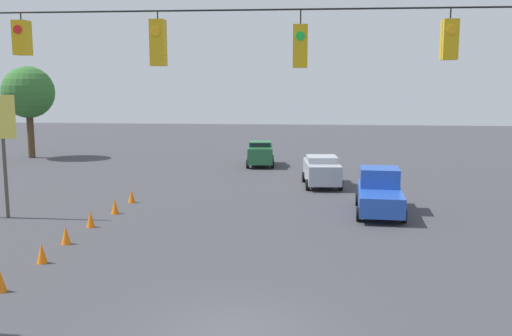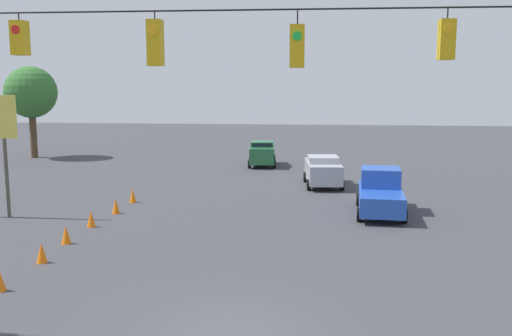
{
  "view_description": "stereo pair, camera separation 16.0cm",
  "coord_description": "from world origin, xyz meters",
  "px_view_note": "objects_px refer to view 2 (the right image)",
  "views": [
    {
      "loc": [
        -1.81,
        13.4,
        6.25
      ],
      "look_at": [
        0.29,
        -9.26,
        2.78
      ],
      "focal_mm": 40.0,
      "sensor_mm": 36.0,
      "label": 1
    },
    {
      "loc": [
        -1.97,
        13.39,
        6.25
      ],
      "look_at": [
        0.29,
        -9.26,
        2.78
      ],
      "focal_mm": 40.0,
      "sensor_mm": 36.0,
      "label": 2
    }
  ],
  "objects_px": {
    "sedan_silver_oncoming_deep": "(323,170)",
    "traffic_cone_fifth": "(116,206)",
    "sedan_green_withflow_deep": "(262,153)",
    "pickup_truck_blue_oncoming_far": "(380,193)",
    "traffic_cone_second": "(42,253)",
    "traffic_cone_third": "(66,235)",
    "tree_horizon_left": "(31,93)",
    "traffic_cone_fourth": "(91,219)",
    "traffic_cone_farthest": "(133,196)",
    "overhead_signal_span": "(227,119)"
  },
  "relations": [
    {
      "from": "sedan_silver_oncoming_deep",
      "to": "traffic_cone_fifth",
      "type": "relative_size",
      "value": 6.22
    },
    {
      "from": "sedan_green_withflow_deep",
      "to": "sedan_silver_oncoming_deep",
      "type": "height_order",
      "value": "sedan_green_withflow_deep"
    },
    {
      "from": "pickup_truck_blue_oncoming_far",
      "to": "traffic_cone_second",
      "type": "relative_size",
      "value": 7.36
    },
    {
      "from": "traffic_cone_third",
      "to": "tree_horizon_left",
      "type": "distance_m",
      "value": 28.11
    },
    {
      "from": "traffic_cone_second",
      "to": "tree_horizon_left",
      "type": "height_order",
      "value": "tree_horizon_left"
    },
    {
      "from": "traffic_cone_third",
      "to": "tree_horizon_left",
      "type": "height_order",
      "value": "tree_horizon_left"
    },
    {
      "from": "sedan_green_withflow_deep",
      "to": "traffic_cone_fourth",
      "type": "height_order",
      "value": "sedan_green_withflow_deep"
    },
    {
      "from": "traffic_cone_third",
      "to": "traffic_cone_farthest",
      "type": "relative_size",
      "value": 1.0
    },
    {
      "from": "sedan_green_withflow_deep",
      "to": "sedan_silver_oncoming_deep",
      "type": "xyz_separation_m",
      "value": [
        -4.39,
        7.96,
        -0.01
      ]
    },
    {
      "from": "sedan_silver_oncoming_deep",
      "to": "traffic_cone_fourth",
      "type": "height_order",
      "value": "sedan_silver_oncoming_deep"
    },
    {
      "from": "traffic_cone_second",
      "to": "traffic_cone_farthest",
      "type": "xyz_separation_m",
      "value": [
        -0.03,
        -10.02,
        0.0
      ]
    },
    {
      "from": "traffic_cone_third",
      "to": "tree_horizon_left",
      "type": "bearing_deg",
      "value": -60.87
    },
    {
      "from": "sedan_silver_oncoming_deep",
      "to": "traffic_cone_fourth",
      "type": "xyz_separation_m",
      "value": [
        10.16,
        10.82,
        -0.59
      ]
    },
    {
      "from": "traffic_cone_second",
      "to": "traffic_cone_farthest",
      "type": "height_order",
      "value": "same"
    },
    {
      "from": "pickup_truck_blue_oncoming_far",
      "to": "traffic_cone_farthest",
      "type": "relative_size",
      "value": 7.36
    },
    {
      "from": "traffic_cone_third",
      "to": "pickup_truck_blue_oncoming_far",
      "type": "bearing_deg",
      "value": -152.94
    },
    {
      "from": "overhead_signal_span",
      "to": "pickup_truck_blue_oncoming_far",
      "type": "relative_size",
      "value": 4.49
    },
    {
      "from": "traffic_cone_second",
      "to": "traffic_cone_third",
      "type": "relative_size",
      "value": 1.0
    },
    {
      "from": "sedan_silver_oncoming_deep",
      "to": "traffic_cone_third",
      "type": "relative_size",
      "value": 6.22
    },
    {
      "from": "sedan_green_withflow_deep",
      "to": "sedan_silver_oncoming_deep",
      "type": "relative_size",
      "value": 0.92
    },
    {
      "from": "sedan_green_withflow_deep",
      "to": "traffic_cone_second",
      "type": "bearing_deg",
      "value": 76.78
    },
    {
      "from": "traffic_cone_third",
      "to": "traffic_cone_fifth",
      "type": "xyz_separation_m",
      "value": [
        -0.18,
        -5.15,
        0.0
      ]
    },
    {
      "from": "sedan_silver_oncoming_deep",
      "to": "traffic_cone_fourth",
      "type": "distance_m",
      "value": 14.85
    },
    {
      "from": "sedan_silver_oncoming_deep",
      "to": "pickup_truck_blue_oncoming_far",
      "type": "xyz_separation_m",
      "value": [
        -2.61,
        6.92,
        0.02
      ]
    },
    {
      "from": "traffic_cone_farthest",
      "to": "tree_horizon_left",
      "type": "relative_size",
      "value": 0.1
    },
    {
      "from": "overhead_signal_span",
      "to": "sedan_silver_oncoming_deep",
      "type": "relative_size",
      "value": 5.31
    },
    {
      "from": "sedan_silver_oncoming_deep",
      "to": "pickup_truck_blue_oncoming_far",
      "type": "bearing_deg",
      "value": 110.64
    },
    {
      "from": "traffic_cone_second",
      "to": "traffic_cone_fifth",
      "type": "distance_m",
      "value": 7.5
    },
    {
      "from": "overhead_signal_span",
      "to": "traffic_cone_second",
      "type": "relative_size",
      "value": 33.02
    },
    {
      "from": "traffic_cone_third",
      "to": "traffic_cone_fourth",
      "type": "bearing_deg",
      "value": -89.36
    },
    {
      "from": "overhead_signal_span",
      "to": "tree_horizon_left",
      "type": "relative_size",
      "value": 3.15
    },
    {
      "from": "traffic_cone_farthest",
      "to": "traffic_cone_second",
      "type": "bearing_deg",
      "value": 89.82
    },
    {
      "from": "traffic_cone_third",
      "to": "traffic_cone_fifth",
      "type": "distance_m",
      "value": 5.16
    },
    {
      "from": "sedan_silver_oncoming_deep",
      "to": "traffic_cone_fifth",
      "type": "xyz_separation_m",
      "value": [
        9.95,
        8.27,
        -0.59
      ]
    },
    {
      "from": "traffic_cone_third",
      "to": "traffic_cone_fourth",
      "type": "height_order",
      "value": "same"
    },
    {
      "from": "traffic_cone_second",
      "to": "traffic_cone_fourth",
      "type": "distance_m",
      "value": 4.95
    },
    {
      "from": "overhead_signal_span",
      "to": "traffic_cone_fifth",
      "type": "height_order",
      "value": "overhead_signal_span"
    },
    {
      "from": "sedan_silver_oncoming_deep",
      "to": "pickup_truck_blue_oncoming_far",
      "type": "distance_m",
      "value": 7.4
    },
    {
      "from": "traffic_cone_farthest",
      "to": "tree_horizon_left",
      "type": "height_order",
      "value": "tree_horizon_left"
    },
    {
      "from": "pickup_truck_blue_oncoming_far",
      "to": "sedan_silver_oncoming_deep",
      "type": "bearing_deg",
      "value": -69.36
    },
    {
      "from": "pickup_truck_blue_oncoming_far",
      "to": "overhead_signal_span",
      "type": "bearing_deg",
      "value": 69.97
    },
    {
      "from": "traffic_cone_third",
      "to": "traffic_cone_fifth",
      "type": "height_order",
      "value": "same"
    },
    {
      "from": "overhead_signal_span",
      "to": "traffic_cone_third",
      "type": "bearing_deg",
      "value": -45.9
    },
    {
      "from": "traffic_cone_farthest",
      "to": "tree_horizon_left",
      "type": "distance_m",
      "value": 21.98
    },
    {
      "from": "overhead_signal_span",
      "to": "pickup_truck_blue_oncoming_far",
      "type": "height_order",
      "value": "overhead_signal_span"
    },
    {
      "from": "overhead_signal_span",
      "to": "traffic_cone_fourth",
      "type": "distance_m",
      "value": 13.79
    },
    {
      "from": "overhead_signal_span",
      "to": "tree_horizon_left",
      "type": "distance_m",
      "value": 38.22
    },
    {
      "from": "traffic_cone_farthest",
      "to": "tree_horizon_left",
      "type": "xyz_separation_m",
      "value": [
        13.66,
        -16.49,
        4.97
      ]
    },
    {
      "from": "traffic_cone_fourth",
      "to": "sedan_green_withflow_deep",
      "type": "bearing_deg",
      "value": -107.07
    },
    {
      "from": "traffic_cone_third",
      "to": "traffic_cone_fifth",
      "type": "bearing_deg",
      "value": -91.96
    }
  ]
}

